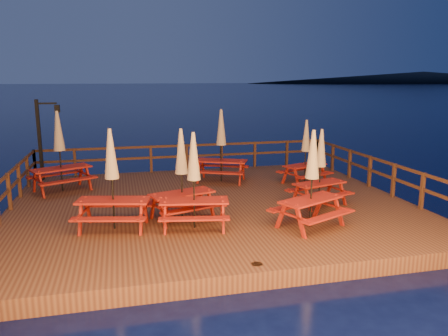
# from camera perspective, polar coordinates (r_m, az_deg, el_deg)

# --- Properties ---
(ground) EXTENTS (500.00, 500.00, 0.00)m
(ground) POSITION_cam_1_polar(r_m,az_deg,el_deg) (13.62, -1.67, -6.19)
(ground) COLOR black
(ground) RESTS_ON ground
(deck) EXTENTS (12.00, 10.00, 0.40)m
(deck) POSITION_cam_1_polar(r_m,az_deg,el_deg) (13.56, -1.67, -5.38)
(deck) COLOR #4A2617
(deck) RESTS_ON ground
(deck_piles) EXTENTS (11.44, 9.44, 1.40)m
(deck_piles) POSITION_cam_1_polar(r_m,az_deg,el_deg) (13.72, -1.66, -7.38)
(deck_piles) COLOR #3C2613
(deck_piles) RESTS_ON ground
(railing) EXTENTS (11.80, 9.75, 1.10)m
(railing) POSITION_cam_1_polar(r_m,az_deg,el_deg) (15.01, -3.09, 0.11)
(railing) COLOR #3C2613
(railing) RESTS_ON deck
(lamp_post) EXTENTS (0.85, 0.18, 3.00)m
(lamp_post) POSITION_cam_1_polar(r_m,az_deg,el_deg) (17.56, -22.50, 4.35)
(lamp_post) COLOR black
(lamp_post) RESTS_ON deck
(headland_right) EXTENTS (230.40, 86.40, 7.00)m
(headland_right) POSITION_cam_1_polar(r_m,az_deg,el_deg) (306.76, 24.62, 10.73)
(headland_right) COLOR black
(headland_right) RESTS_ON ground
(picnic_table_0) EXTENTS (1.96, 1.71, 2.48)m
(picnic_table_0) POSITION_cam_1_polar(r_m,az_deg,el_deg) (11.02, -3.96, -1.46)
(picnic_table_0) COLOR maroon
(picnic_table_0) RESTS_ON deck
(picnic_table_1) EXTENTS (2.10, 1.90, 2.48)m
(picnic_table_1) POSITION_cam_1_polar(r_m,az_deg,el_deg) (11.75, -5.56, -0.63)
(picnic_table_1) COLOR maroon
(picnic_table_1) RESTS_ON deck
(picnic_table_2) EXTENTS (1.92, 1.72, 2.31)m
(picnic_table_2) POSITION_cam_1_polar(r_m,az_deg,el_deg) (13.34, 12.47, 0.26)
(picnic_table_2) COLOR maroon
(picnic_table_2) RESTS_ON deck
(picnic_table_3) EXTENTS (2.09, 1.85, 2.58)m
(picnic_table_3) POSITION_cam_1_polar(r_m,az_deg,el_deg) (11.27, -14.42, -1.24)
(picnic_table_3) COLOR maroon
(picnic_table_3) RESTS_ON deck
(picnic_table_4) EXTENTS (2.33, 2.17, 2.66)m
(picnic_table_4) POSITION_cam_1_polar(r_m,az_deg,el_deg) (15.96, -0.38, 3.10)
(picnic_table_4) COLOR maroon
(picnic_table_4) RESTS_ON deck
(picnic_table_5) EXTENTS (1.99, 1.82, 2.31)m
(picnic_table_5) POSITION_cam_1_polar(r_m,az_deg,el_deg) (15.95, 10.61, 2.23)
(picnic_table_5) COLOR maroon
(picnic_table_5) RESTS_ON deck
(picnic_table_6) EXTENTS (2.21, 2.06, 2.52)m
(picnic_table_6) POSITION_cam_1_polar(r_m,az_deg,el_deg) (11.28, 11.41, -1.23)
(picnic_table_6) COLOR maroon
(picnic_table_6) RESTS_ON deck
(picnic_table_7) EXTENTS (2.39, 2.24, 2.71)m
(picnic_table_7) POSITION_cam_1_polar(r_m,az_deg,el_deg) (15.58, -20.68, 2.21)
(picnic_table_7) COLOR maroon
(picnic_table_7) RESTS_ON deck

